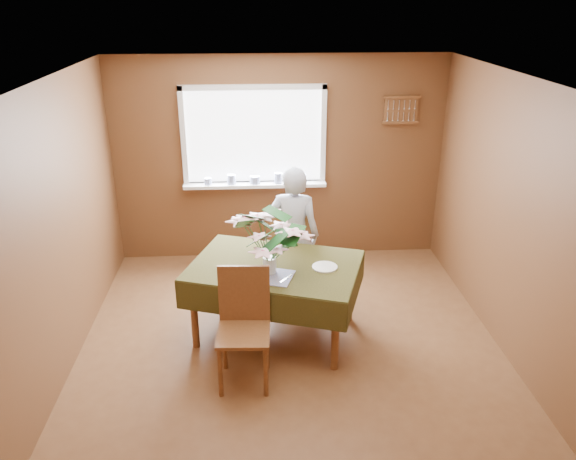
{
  "coord_description": "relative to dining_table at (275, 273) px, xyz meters",
  "views": [
    {
      "loc": [
        -0.31,
        -4.35,
        3.14
      ],
      "look_at": [
        0.0,
        0.55,
        1.05
      ],
      "focal_mm": 35.0,
      "sensor_mm": 36.0,
      "label": 1
    }
  ],
  "objects": [
    {
      "name": "dining_table",
      "position": [
        0.0,
        0.0,
        0.0
      ],
      "size": [
        1.83,
        1.51,
        0.77
      ],
      "rotation": [
        0.0,
        0.0,
        -0.32
      ],
      "color": "brown",
      "rests_on": "floor"
    },
    {
      "name": "seated_woman",
      "position": [
        0.23,
        0.69,
        0.09
      ],
      "size": [
        0.62,
        0.47,
        1.52
      ],
      "primitive_type": "imported",
      "rotation": [
        0.0,
        0.0,
        2.93
      ],
      "color": "white",
      "rests_on": "floor"
    },
    {
      "name": "chair_near",
      "position": [
        -0.29,
        -0.65,
        -0.12
      ],
      "size": [
        0.46,
        0.46,
        1.03
      ],
      "rotation": [
        0.0,
        0.0,
        -0.06
      ],
      "color": "brown",
      "rests_on": "floor"
    },
    {
      "name": "window_assembly",
      "position": [
        -0.16,
        1.79,
        0.68
      ],
      "size": [
        1.72,
        0.2,
        1.22
      ],
      "color": "white",
      "rests_on": "wall_back"
    },
    {
      "name": "ceiling",
      "position": [
        0.14,
        -0.4,
        1.83
      ],
      "size": [
        4.5,
        4.5,
        0.0
      ],
      "primitive_type": "plane",
      "rotation": [
        3.14,
        0.0,
        0.0
      ],
      "color": "white",
      "rests_on": "wall_back"
    },
    {
      "name": "wall_front",
      "position": [
        0.14,
        -2.65,
        0.58
      ],
      "size": [
        4.0,
        0.0,
        4.0
      ],
      "primitive_type": "plane",
      "rotation": [
        -1.57,
        0.0,
        0.0
      ],
      "color": "brown",
      "rests_on": "floor"
    },
    {
      "name": "spoon_rack",
      "position": [
        1.59,
        1.81,
        1.18
      ],
      "size": [
        0.44,
        0.05,
        0.33
      ],
      "color": "brown",
      "rests_on": "wall_back"
    },
    {
      "name": "chair_far",
      "position": [
        0.22,
        0.82,
        -0.11
      ],
      "size": [
        0.52,
        0.52,
        1.04
      ],
      "rotation": [
        0.0,
        0.0,
        2.96
      ],
      "color": "brown",
      "rests_on": "floor"
    },
    {
      "name": "floor",
      "position": [
        0.14,
        -0.4,
        -0.67
      ],
      "size": [
        4.5,
        4.5,
        0.0
      ],
      "primitive_type": "plane",
      "color": "brown",
      "rests_on": "ground"
    },
    {
      "name": "wall_right",
      "position": [
        2.14,
        -0.4,
        0.58
      ],
      "size": [
        0.0,
        4.5,
        4.5
      ],
      "primitive_type": "plane",
      "rotation": [
        1.57,
        0.0,
        -1.57
      ],
      "color": "brown",
      "rests_on": "floor"
    },
    {
      "name": "table_knife",
      "position": [
        0.1,
        -0.29,
        0.1
      ],
      "size": [
        0.15,
        0.19,
        0.0
      ],
      "primitive_type": "cube",
      "rotation": [
        0.0,
        0.0,
        -0.64
      ],
      "color": "silver",
      "rests_on": "dining_table"
    },
    {
      "name": "wall_left",
      "position": [
        -1.86,
        -0.4,
        0.58
      ],
      "size": [
        0.0,
        4.5,
        4.5
      ],
      "primitive_type": "plane",
      "rotation": [
        1.57,
        0.0,
        1.57
      ],
      "color": "brown",
      "rests_on": "floor"
    },
    {
      "name": "wall_back",
      "position": [
        0.14,
        1.85,
        0.58
      ],
      "size": [
        4.0,
        0.0,
        4.0
      ],
      "primitive_type": "plane",
      "rotation": [
        1.57,
        0.0,
        0.0
      ],
      "color": "brown",
      "rests_on": "floor"
    },
    {
      "name": "flower_bouquet",
      "position": [
        -0.05,
        -0.17,
        0.45
      ],
      "size": [
        0.63,
        0.63,
        0.54
      ],
      "rotation": [
        0.0,
        0.0,
        -0.09
      ],
      "color": "white",
      "rests_on": "dining_table"
    },
    {
      "name": "side_plate",
      "position": [
        0.46,
        -0.1,
        0.1
      ],
      "size": [
        0.31,
        0.31,
        0.01
      ],
      "primitive_type": "cylinder",
      "rotation": [
        0.0,
        0.0,
        -0.39
      ],
      "color": "white",
      "rests_on": "dining_table"
    }
  ]
}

